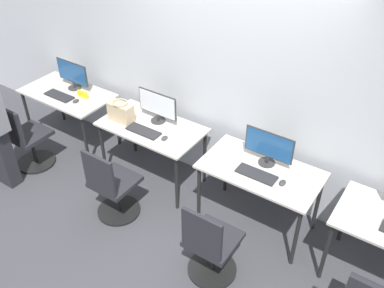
# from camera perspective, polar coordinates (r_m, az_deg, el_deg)

# --- Properties ---
(ground_plane) EXTENTS (20.00, 20.00, 0.00)m
(ground_plane) POSITION_cam_1_polar(r_m,az_deg,el_deg) (4.85, -0.89, -9.48)
(ground_plane) COLOR #3D3D42
(wall_back) EXTENTS (12.00, 0.05, 2.80)m
(wall_back) POSITION_cam_1_polar(r_m,az_deg,el_deg) (4.55, 4.70, 9.10)
(wall_back) COLOR #B7BCC1
(wall_back) RESTS_ON ground_plane
(desk_far_left) EXTENTS (1.20, 0.67, 0.76)m
(desk_far_left) POSITION_cam_1_polar(r_m,az_deg,el_deg) (5.80, -16.22, 5.89)
(desk_far_left) COLOR #BCB7AD
(desk_far_left) RESTS_ON ground_plane
(monitor_far_left) EXTENTS (0.51, 0.17, 0.37)m
(monitor_far_left) POSITION_cam_1_polar(r_m,az_deg,el_deg) (5.75, -15.65, 8.97)
(monitor_far_left) COLOR #2D2D2D
(monitor_far_left) RESTS_ON desk_far_left
(keyboard_far_left) EXTENTS (0.41, 0.15, 0.02)m
(keyboard_far_left) POSITION_cam_1_polar(r_m,az_deg,el_deg) (5.69, -17.28, 6.16)
(keyboard_far_left) COLOR #262628
(keyboard_far_left) RESTS_ON desk_far_left
(mouse_far_left) EXTENTS (0.06, 0.09, 0.03)m
(mouse_far_left) POSITION_cam_1_polar(r_m,az_deg,el_deg) (5.51, -15.23, 5.57)
(mouse_far_left) COLOR #333333
(mouse_far_left) RESTS_ON desk_far_left
(office_chair_far_left) EXTENTS (0.48, 0.48, 0.91)m
(office_chair_far_left) POSITION_cam_1_polar(r_m,az_deg,el_deg) (5.66, -21.16, 0.36)
(office_chair_far_left) COLOR black
(office_chair_far_left) RESTS_ON ground_plane
(desk_left) EXTENTS (1.20, 0.67, 0.76)m
(desk_left) POSITION_cam_1_polar(r_m,az_deg,el_deg) (4.94, -5.38, 1.60)
(desk_left) COLOR #BCB7AD
(desk_left) RESTS_ON ground_plane
(monitor_left) EXTENTS (0.51, 0.17, 0.37)m
(monitor_left) POSITION_cam_1_polar(r_m,az_deg,el_deg) (4.87, -4.63, 5.08)
(monitor_left) COLOR #2D2D2D
(monitor_left) RESTS_ON desk_left
(keyboard_left) EXTENTS (0.41, 0.15, 0.02)m
(keyboard_left) POSITION_cam_1_polar(r_m,az_deg,el_deg) (4.80, -6.48, 1.73)
(keyboard_left) COLOR #262628
(keyboard_left) RESTS_ON desk_left
(mouse_left) EXTENTS (0.06, 0.09, 0.03)m
(mouse_left) POSITION_cam_1_polar(r_m,az_deg,el_deg) (4.66, -3.68, 0.81)
(mouse_left) COLOR #333333
(mouse_left) RESTS_ON desk_left
(office_chair_left) EXTENTS (0.48, 0.48, 0.91)m
(office_chair_left) POSITION_cam_1_polar(r_m,az_deg,el_deg) (4.67, -10.58, -5.91)
(office_chair_left) COLOR black
(office_chair_left) RESTS_ON ground_plane
(desk_right) EXTENTS (1.20, 0.67, 0.76)m
(desk_right) POSITION_cam_1_polar(r_m,az_deg,el_deg) (4.36, 9.09, -4.21)
(desk_right) COLOR #BCB7AD
(desk_right) RESTS_ON ground_plane
(monitor_right) EXTENTS (0.51, 0.17, 0.37)m
(monitor_right) POSITION_cam_1_polar(r_m,az_deg,el_deg) (4.27, 10.19, -0.39)
(monitor_right) COLOR #2D2D2D
(monitor_right) RESTS_ON desk_right
(keyboard_right) EXTENTS (0.41, 0.15, 0.02)m
(keyboard_right) POSITION_cam_1_polar(r_m,az_deg,el_deg) (4.22, 8.58, -4.00)
(keyboard_right) COLOR #262628
(keyboard_right) RESTS_ON desk_right
(mouse_right) EXTENTS (0.06, 0.09, 0.03)m
(mouse_right) POSITION_cam_1_polar(r_m,az_deg,el_deg) (4.16, 11.99, -5.07)
(mouse_right) COLOR #333333
(mouse_right) RESTS_ON desk_right
(office_chair_right) EXTENTS (0.48, 0.48, 0.91)m
(office_chair_right) POSITION_cam_1_polar(r_m,az_deg,el_deg) (4.04, 2.42, -13.66)
(office_chair_right) COLOR black
(office_chair_right) RESTS_ON ground_plane
(handbag) EXTENTS (0.30, 0.18, 0.25)m
(handbag) POSITION_cam_1_polar(r_m,az_deg,el_deg) (4.98, -9.47, 4.24)
(handbag) COLOR tan
(handbag) RESTS_ON desk_left
(placard_far_left) EXTENTS (0.16, 0.03, 0.08)m
(placard_far_left) POSITION_cam_1_polar(r_m,az_deg,el_deg) (5.58, -14.36, 6.43)
(placard_far_left) COLOR yellow
(placard_far_left) RESTS_ON desk_far_left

